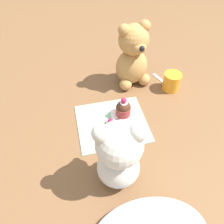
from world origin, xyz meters
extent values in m
plane|color=brown|center=(0.00, 0.00, 0.00)|extent=(4.00, 4.00, 0.00)
cube|color=#8EBC99|center=(0.00, 0.00, 0.00)|extent=(0.23, 0.20, 0.01)
ellipsoid|color=beige|center=(0.03, 0.19, 0.06)|extent=(0.12, 0.11, 0.12)
sphere|color=beige|center=(0.03, 0.19, 0.17)|extent=(0.11, 0.11, 0.11)
ellipsoid|color=beige|center=(0.02, 0.15, 0.16)|extent=(0.06, 0.05, 0.04)
sphere|color=black|center=(0.02, 0.13, 0.16)|extent=(0.02, 0.02, 0.02)
sphere|color=beige|center=(-0.01, 0.20, 0.21)|extent=(0.04, 0.04, 0.04)
sphere|color=beige|center=(0.06, 0.19, 0.21)|extent=(0.04, 0.04, 0.04)
sphere|color=beige|center=(-0.01, 0.17, 0.02)|extent=(0.04, 0.04, 0.04)
sphere|color=beige|center=(0.06, 0.15, 0.02)|extent=(0.04, 0.04, 0.04)
ellipsoid|color=#B78447|center=(-0.12, -0.20, 0.07)|extent=(0.14, 0.12, 0.14)
sphere|color=#B78447|center=(-0.12, -0.20, 0.18)|extent=(0.11, 0.11, 0.11)
ellipsoid|color=#B78447|center=(-0.13, -0.16, 0.17)|extent=(0.06, 0.05, 0.04)
sphere|color=black|center=(-0.13, -0.14, 0.18)|extent=(0.02, 0.02, 0.02)
sphere|color=#B78447|center=(-0.08, -0.19, 0.22)|extent=(0.04, 0.04, 0.04)
sphere|color=#B78447|center=(-0.16, -0.20, 0.22)|extent=(0.04, 0.04, 0.04)
sphere|color=#B78447|center=(-0.09, -0.15, 0.02)|extent=(0.05, 0.05, 0.05)
sphere|color=#B78447|center=(-0.16, -0.17, 0.02)|extent=(0.05, 0.05, 0.05)
cylinder|color=#993333|center=(0.02, 0.05, 0.02)|extent=(0.06, 0.06, 0.03)
sphere|color=#472819|center=(0.02, 0.05, 0.04)|extent=(0.05, 0.05, 0.05)
cylinder|color=white|center=(0.02, 0.05, 0.06)|extent=(0.03, 0.03, 0.00)
sphere|color=#B71947|center=(0.02, 0.05, 0.07)|extent=(0.02, 0.02, 0.02)
cylinder|color=white|center=(-0.04, -0.02, 0.01)|extent=(0.08, 0.08, 0.01)
cylinder|color=#993333|center=(-0.04, -0.02, 0.03)|extent=(0.05, 0.05, 0.03)
sphere|color=#472819|center=(-0.04, -0.02, 0.04)|extent=(0.05, 0.05, 0.05)
cylinder|color=white|center=(-0.04, -0.02, 0.06)|extent=(0.03, 0.03, 0.00)
sphere|color=#B71947|center=(-0.04, -0.02, 0.07)|extent=(0.02, 0.02, 0.02)
cylinder|color=orange|center=(-0.26, -0.12, 0.03)|extent=(0.06, 0.06, 0.07)
cube|color=silver|center=(-0.24, -0.17, 0.00)|extent=(0.05, 0.10, 0.01)
camera|label=1|loc=(0.10, 0.45, 0.56)|focal=35.00mm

